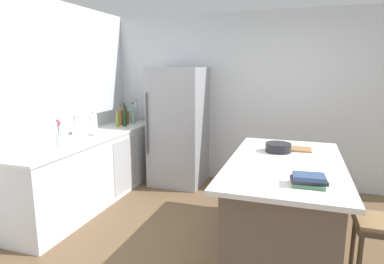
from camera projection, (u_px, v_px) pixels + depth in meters
ground_plane at (235, 258)px, 3.11m from camera, size 7.20×7.20×0.00m
wall_rear at (265, 100)px, 4.96m from camera, size 6.00×0.10×2.60m
wall_left at (18, 112)px, 3.61m from camera, size 0.10×6.00×2.60m
counter_run_left at (92, 168)px, 4.38m from camera, size 0.65×2.70×0.91m
kitchen_island at (283, 206)px, 3.18m from camera, size 1.05×1.92×0.91m
refrigerator at (179, 126)px, 5.02m from camera, size 0.77×0.79×1.79m
bar_stool at (380, 236)px, 2.44m from camera, size 0.36×0.36×0.67m
sink_faucet at (76, 126)px, 4.07m from camera, size 0.15×0.05×0.30m
flower_vase at (60, 139)px, 3.65m from camera, size 0.09×0.09×0.31m
paper_towel_roll at (93, 125)px, 4.31m from camera, size 0.14×0.14×0.31m
soda_bottle at (136, 113)px, 5.41m from camera, size 0.07×0.07×0.35m
syrup_bottle at (133, 117)px, 5.32m from camera, size 0.07×0.07×0.22m
gin_bottle at (133, 115)px, 5.22m from camera, size 0.08×0.08×0.33m
whiskey_bottle at (126, 117)px, 5.15m from camera, size 0.09×0.09×0.28m
vinegar_bottle at (121, 117)px, 5.08m from camera, size 0.05×0.05×0.31m
wine_bottle at (125, 117)px, 4.95m from camera, size 0.07×0.07×0.35m
olive_oil_bottle at (118, 120)px, 4.89m from camera, size 0.05×0.05×0.28m
cookbook_stack at (309, 180)px, 2.45m from camera, size 0.28×0.18×0.09m
mixing_bowl at (278, 147)px, 3.44m from camera, size 0.26×0.26×0.09m
cutting_board at (297, 149)px, 3.53m from camera, size 0.30×0.22×0.02m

